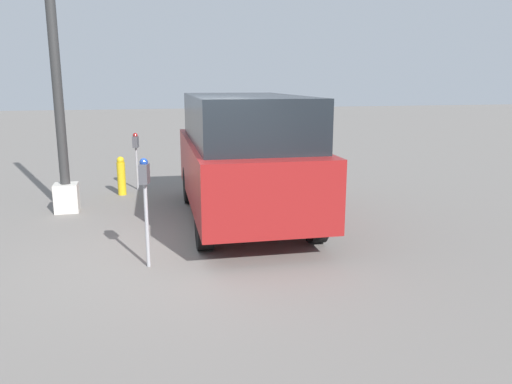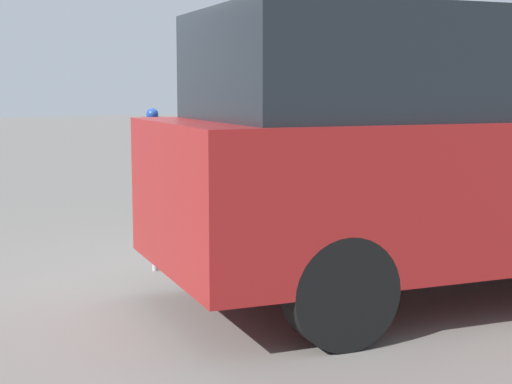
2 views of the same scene
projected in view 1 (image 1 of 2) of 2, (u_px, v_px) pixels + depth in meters
ground_plane at (177, 251)px, 7.44m from camera, size 80.00×80.00×0.00m
parking_meter_near at (145, 188)px, 6.58m from camera, size 0.22×0.15×1.50m
parking_meter_far at (136, 148)px, 11.45m from camera, size 0.22×0.15×1.32m
lamp_post at (60, 116)px, 9.29m from camera, size 0.44×0.44×5.28m
parked_van at (244, 154)px, 8.83m from camera, size 4.97×2.19×2.24m
fire_hydrant at (121, 176)px, 11.03m from camera, size 0.18×0.18×0.86m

